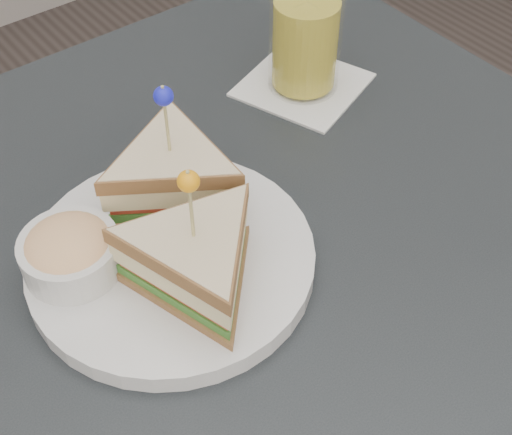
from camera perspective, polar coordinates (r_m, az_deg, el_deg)
name	(u,v)px	position (r m, az deg, el deg)	size (l,w,h in m)	color
table	(254,320)	(0.67, -0.15, -8.23)	(0.80, 0.80, 0.75)	black
plate_meal	(170,229)	(0.59, -6.87, -0.92)	(0.30, 0.30, 0.14)	silver
drink_set	(306,32)	(0.77, 4.00, 14.61)	(0.16, 0.16, 0.16)	silver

